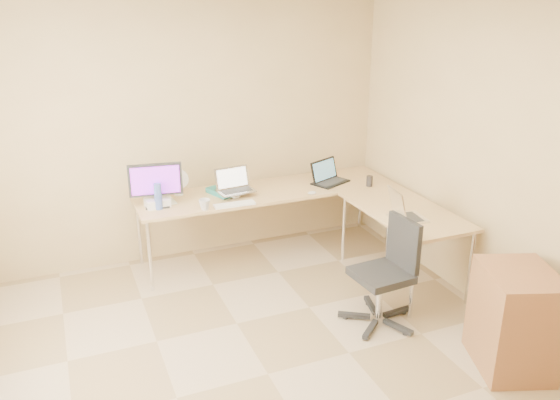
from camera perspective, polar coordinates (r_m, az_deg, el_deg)
name	(u,v)px	position (r m, az deg, el deg)	size (l,w,h in m)	color
floor	(268,374)	(4.29, -1.24, -17.25)	(4.50, 4.50, 0.00)	tan
wall_back	(185,133)	(5.71, -9.62, 6.76)	(4.50, 4.50, 0.00)	tan
wall_right	(516,171)	(4.77, 22.87, 2.72)	(4.50, 4.50, 0.00)	tan
desk_main	(268,223)	(5.83, -1.22, -2.32)	(2.65, 0.70, 0.73)	tan
desk_return	(402,245)	(5.45, 12.30, -4.51)	(0.70, 1.30, 0.73)	tan
monitor	(156,185)	(5.32, -12.49, 1.49)	(0.49, 0.16, 0.42)	#252525
book_stack	(223,191)	(5.61, -5.79, 0.90)	(0.22, 0.30, 0.05)	#247E79
laptop_center	(236,181)	(5.48, -4.53, 1.98)	(0.35, 0.27, 0.23)	#ADACB3
laptop_black	(331,172)	(5.89, 5.16, 2.84)	(0.38, 0.28, 0.24)	black
keyboard	(235,204)	(5.30, -4.63, -0.45)	(0.39, 0.11, 0.02)	white
mouse	(312,193)	(5.57, 3.26, 0.74)	(0.09, 0.06, 0.03)	silver
mug	(205,204)	(5.21, -7.65, -0.45)	(0.11, 0.11, 0.10)	silver
cd_stack	(236,196)	(5.51, -4.52, 0.45)	(0.11, 0.11, 0.03)	silver
water_bottle	(158,196)	(5.27, -12.26, 0.37)	(0.07, 0.07, 0.25)	#4761AF
papers	(161,200)	(5.53, -12.01, -0.01)	(0.23, 0.33, 0.01)	white
white_box	(157,203)	(5.36, -12.34, -0.25)	(0.22, 0.16, 0.08)	white
desk_fan	(178,183)	(5.61, -10.29, 1.70)	(0.19, 0.19, 0.24)	white
black_cup	(369,181)	(5.86, 9.06, 1.91)	(0.06, 0.06, 0.11)	#262323
laptop_return	(409,207)	(5.05, 12.91, -0.68)	(0.27, 0.35, 0.23)	silver
office_chair	(381,268)	(4.69, 10.25, -6.84)	(0.55, 0.55, 0.91)	black
cabinet	(514,323)	(4.51, 22.63, -11.43)	(0.48, 0.60, 0.83)	olive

